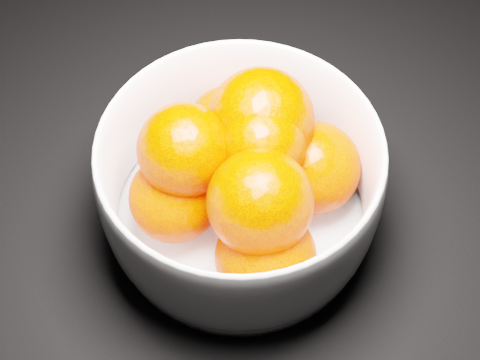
# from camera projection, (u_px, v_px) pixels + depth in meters

# --- Properties ---
(bowl) EXTENTS (0.24, 0.24, 0.12)m
(bowl) POSITION_uv_depth(u_px,v_px,m) (240.00, 184.00, 0.58)
(bowl) COLOR silver
(bowl) RESTS_ON ground
(orange_pile) EXTENTS (0.19, 0.21, 0.13)m
(orange_pile) POSITION_uv_depth(u_px,v_px,m) (247.00, 170.00, 0.57)
(orange_pile) COLOR #F72E00
(orange_pile) RESTS_ON bowl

